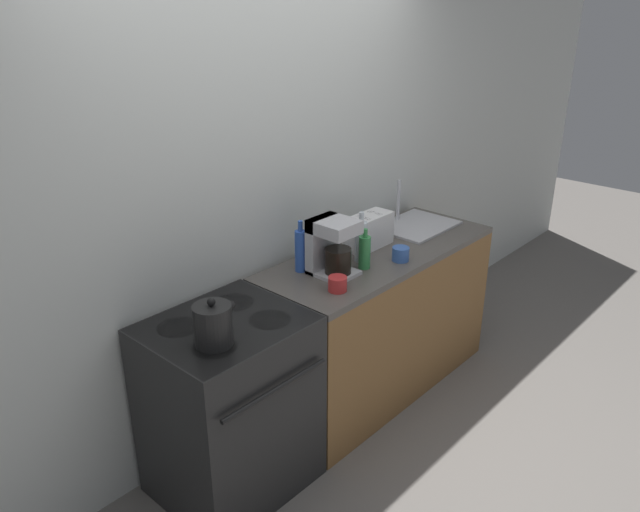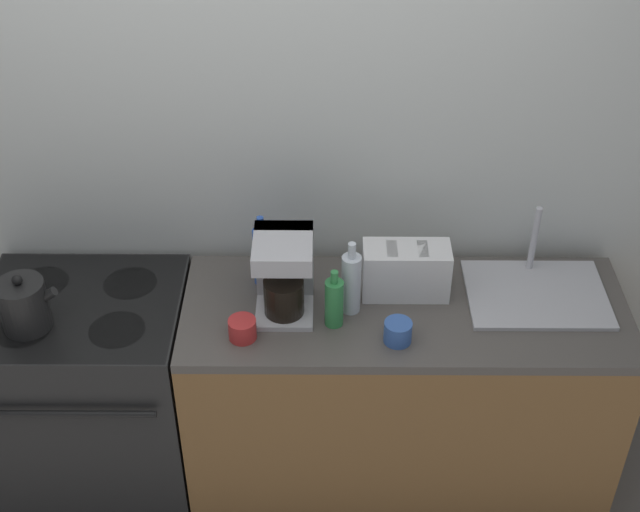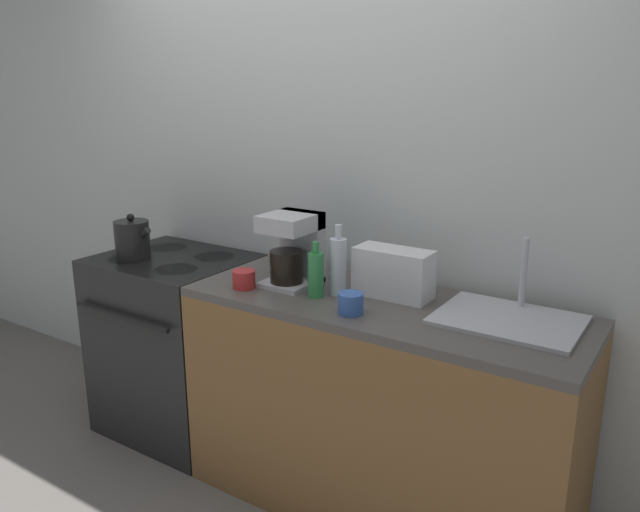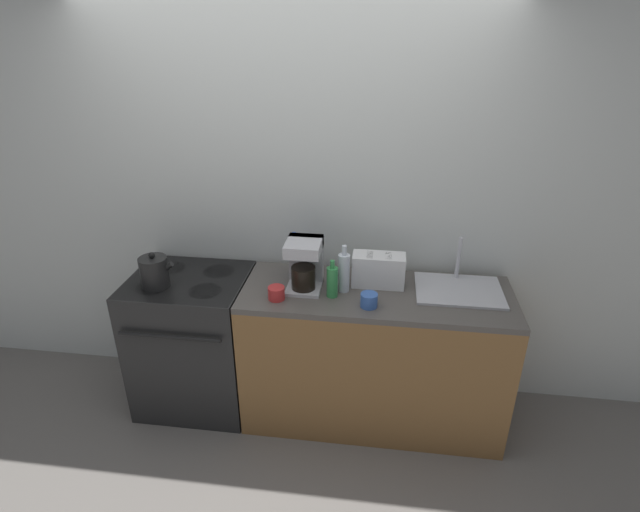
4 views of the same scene
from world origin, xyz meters
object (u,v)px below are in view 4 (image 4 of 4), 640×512
at_px(toaster, 378,270).
at_px(cup_blue, 369,300).
at_px(coffee_maker, 305,262).
at_px(cup_red, 276,293).
at_px(kettle, 155,272).
at_px(stove, 195,339).
at_px(bottle_blue, 295,258).
at_px(bottle_green, 332,281).
at_px(bottle_clear, 344,272).

relative_size(toaster, cup_blue, 3.24).
relative_size(toaster, coffee_maker, 1.01).
distance_m(cup_red, cup_blue, 0.53).
height_order(kettle, coffee_maker, coffee_maker).
height_order(stove, bottle_blue, bottle_blue).
bearing_deg(kettle, stove, 36.65).
bearing_deg(toaster, cup_red, -156.57).
height_order(kettle, bottle_green, bottle_green).
distance_m(coffee_maker, cup_red, 0.25).
height_order(toaster, bottle_blue, bottle_blue).
height_order(bottle_green, cup_blue, bottle_green).
xyz_separation_m(stove, bottle_clear, (0.97, -0.01, 0.57)).
bearing_deg(coffee_maker, cup_red, -129.90).
distance_m(bottle_blue, cup_blue, 0.58).
distance_m(stove, cup_red, 0.79).
bearing_deg(bottle_clear, cup_blue, -46.14).
bearing_deg(toaster, cup_blue, -99.19).
distance_m(kettle, coffee_maker, 0.89).
height_order(stove, cup_blue, cup_blue).
bearing_deg(bottle_blue, cup_blue, -33.88).
bearing_deg(bottle_blue, bottle_green, -41.56).
bearing_deg(coffee_maker, bottle_green, -28.04).
relative_size(bottle_green, bottle_clear, 0.79).
xyz_separation_m(stove, coffee_maker, (0.74, 0.00, 0.61)).
relative_size(bottle_green, cup_red, 2.37).
bearing_deg(bottle_clear, toaster, 26.48).
xyz_separation_m(bottle_green, cup_blue, (0.21, -0.09, -0.06)).
relative_size(bottle_blue, cup_blue, 2.99).
bearing_deg(stove, bottle_blue, 12.30).
relative_size(toaster, bottle_green, 1.37).
bearing_deg(bottle_blue, cup_red, -99.97).
xyz_separation_m(bottle_green, bottle_clear, (0.06, 0.07, 0.03)).
height_order(stove, bottle_green, bottle_green).
distance_m(stove, bottle_blue, 0.88).
bearing_deg(coffee_maker, toaster, 10.53).
xyz_separation_m(bottle_blue, cup_red, (-0.05, -0.30, -0.08)).
distance_m(toaster, cup_red, 0.62).
bearing_deg(bottle_clear, coffee_maker, 175.43).
bearing_deg(cup_blue, bottle_green, 157.65).
xyz_separation_m(bottle_clear, bottle_blue, (-0.32, 0.16, -0.00)).
distance_m(stove, coffee_maker, 0.96).
relative_size(kettle, bottle_blue, 0.77).
distance_m(kettle, cup_red, 0.75).
height_order(coffee_maker, bottle_green, coffee_maker).
bearing_deg(bottle_blue, bottle_clear, -26.14).
distance_m(coffee_maker, cup_blue, 0.44).
height_order(coffee_maker, bottle_clear, coffee_maker).
bearing_deg(kettle, bottle_green, 1.08).
bearing_deg(coffee_maker, kettle, -172.75).
bearing_deg(stove, bottle_green, -5.53).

